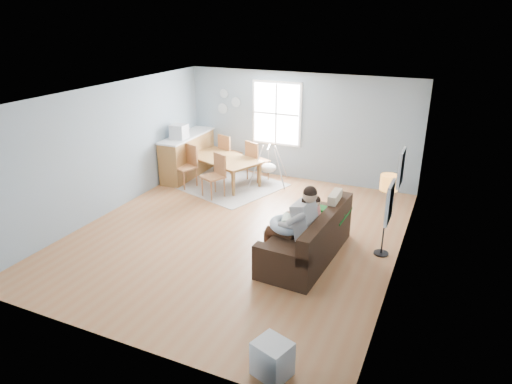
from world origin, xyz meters
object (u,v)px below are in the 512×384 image
at_px(chair_nw, 228,151).
at_px(baby_swing, 268,167).
at_px(chair_ne, 255,158).
at_px(dining_table, 222,171).
at_px(floor_lamp, 388,190).
at_px(sofa, 309,241).
at_px(chair_se, 216,172).
at_px(monitor, 179,131).
at_px(counter, 188,155).
at_px(storage_cube, 272,358).
at_px(toddler, 310,213).
at_px(chair_sw, 188,163).
at_px(father, 295,222).

distance_m(chair_nw, baby_swing, 1.38).
bearing_deg(chair_ne, dining_table, -143.99).
height_order(dining_table, chair_ne, chair_ne).
bearing_deg(floor_lamp, dining_table, 154.64).
height_order(sofa, floor_lamp, floor_lamp).
xyz_separation_m(chair_se, baby_swing, (0.78, 1.28, -0.16)).
bearing_deg(monitor, counter, 93.69).
relative_size(sofa, storage_cube, 4.51).
height_order(sofa, counter, counter).
height_order(toddler, floor_lamp, floor_lamp).
height_order(storage_cube, monitor, monitor).
bearing_deg(baby_swing, chair_sw, -151.08).
relative_size(floor_lamp, chair_sw, 1.45).
relative_size(chair_sw, monitor, 2.67).
distance_m(toddler, counter, 4.94).
xyz_separation_m(chair_se, counter, (-1.37, 0.96, -0.03)).
xyz_separation_m(father, chair_sw, (-3.68, 2.50, -0.19)).
height_order(toddler, storage_cube, toddler).
relative_size(floor_lamp, dining_table, 0.79).
distance_m(chair_se, monitor, 1.63).
xyz_separation_m(dining_table, chair_ne, (0.68, 0.49, 0.27)).
xyz_separation_m(toddler, chair_nw, (-3.35, 3.27, -0.15)).
relative_size(chair_nw, monitor, 2.69).
xyz_separation_m(floor_lamp, baby_swing, (-3.26, 2.51, -0.82)).
height_order(sofa, chair_ne, chair_ne).
distance_m(sofa, baby_swing, 3.79).
distance_m(sofa, monitor, 4.99).
bearing_deg(counter, father, -37.52).
relative_size(dining_table, chair_sw, 1.83).
bearing_deg(floor_lamp, sofa, -151.18).
relative_size(father, chair_se, 1.46).
height_order(chair_nw, chair_ne, chair_ne).
bearing_deg(chair_nw, chair_sw, -107.83).
bearing_deg(sofa, chair_sw, 150.27).
xyz_separation_m(father, counter, (-4.10, 3.15, -0.23)).
distance_m(father, storage_cube, 2.69).
height_order(chair_sw, chair_se, chair_sw).
bearing_deg(counter, baby_swing, 8.38).
relative_size(chair_nw, counter, 0.53).
bearing_deg(sofa, chair_nw, 134.43).
bearing_deg(counter, floor_lamp, -22.07).
relative_size(storage_cube, chair_nw, 0.49).
relative_size(sofa, chair_sw, 2.21).
relative_size(sofa, chair_se, 2.26).
distance_m(toddler, baby_swing, 3.58).
height_order(storage_cube, chair_sw, chair_sw).
relative_size(father, monitor, 3.81).
bearing_deg(chair_nw, counter, -141.93).
distance_m(toddler, monitor, 4.75).
relative_size(chair_ne, baby_swing, 0.89).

